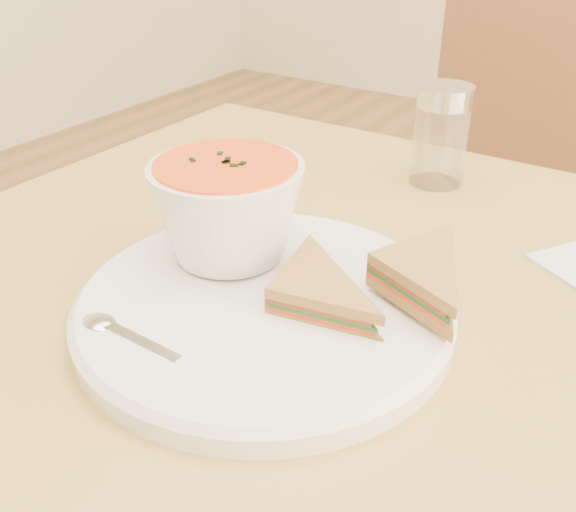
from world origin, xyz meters
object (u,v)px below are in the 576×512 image
Objects in this scene: soup_bowl at (228,215)px; chair_far at (497,269)px; condiment_shaker at (440,136)px; plate at (264,308)px.

chair_far is at bearing 81.57° from soup_bowl.
soup_bowl is (-0.09, -0.61, 0.33)m from chair_far.
chair_far reaches higher than condiment_shaker.
condiment_shaker is at bearing 88.21° from plate.
soup_bowl is at bearing 81.26° from chair_far.
chair_far is 7.35× the size of soup_bowl.
chair_far reaches higher than plate.
plate is (-0.03, -0.65, 0.28)m from chair_far.
condiment_shaker is (-0.02, -0.31, 0.33)m from chair_far.
condiment_shaker reaches higher than plate.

